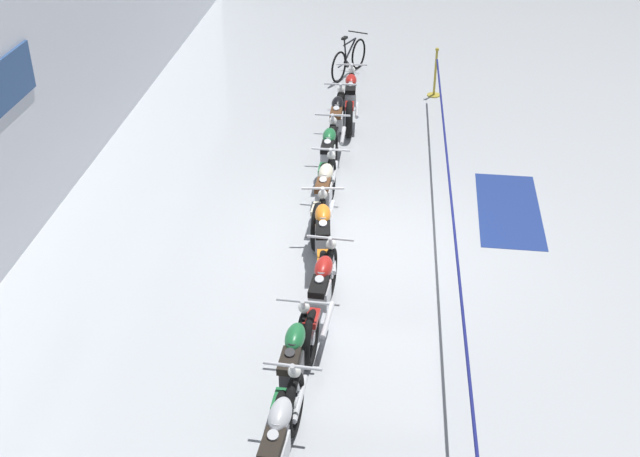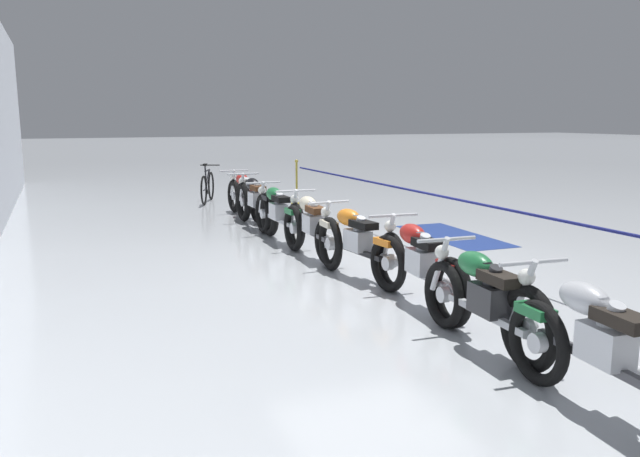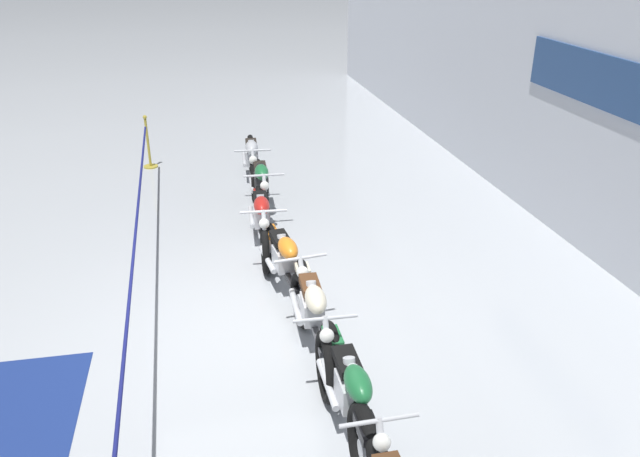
{
  "view_description": "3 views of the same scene",
  "coord_description": "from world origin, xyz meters",
  "px_view_note": "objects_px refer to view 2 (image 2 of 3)",
  "views": [
    {
      "loc": [
        -10.17,
        -0.26,
        6.33
      ],
      "look_at": [
        -0.34,
        0.65,
        0.45
      ],
      "focal_mm": 45.0,
      "sensor_mm": 36.0,
      "label": 1
    },
    {
      "loc": [
        -7.63,
        4.0,
        2.03
      ],
      "look_at": [
        0.71,
        0.5,
        0.42
      ],
      "focal_mm": 35.0,
      "sensor_mm": 36.0,
      "label": 2
    },
    {
      "loc": [
        6.17,
        -0.52,
        4.19
      ],
      "look_at": [
        -0.53,
        1.01,
        0.95
      ],
      "focal_mm": 35.0,
      "sensor_mm": 36.0,
      "label": 3
    }
  ],
  "objects_px": {
    "motorcycle_green_1": "(485,301)",
    "motorcycle_black_6": "(255,203)",
    "motorcycle_cream_4": "(312,226)",
    "floor_banner": "(453,236)",
    "motorcycle_green_5": "(277,214)",
    "stanchion_mid_left": "(297,189)",
    "bicycle": "(207,187)",
    "motorcycle_red_2": "(419,264)",
    "motorcycle_orange_3": "(355,242)",
    "stanchion_far_left": "(509,220)",
    "motorcycle_silver_0": "(599,348)",
    "motorcycle_red_7": "(245,195)"
  },
  "relations": [
    {
      "from": "motorcycle_orange_3",
      "to": "stanchion_mid_left",
      "type": "bearing_deg",
      "value": -14.59
    },
    {
      "from": "floor_banner",
      "to": "motorcycle_silver_0",
      "type": "bearing_deg",
      "value": 155.91
    },
    {
      "from": "motorcycle_cream_4",
      "to": "floor_banner",
      "type": "bearing_deg",
      "value": -77.07
    },
    {
      "from": "motorcycle_green_1",
      "to": "motorcycle_black_6",
      "type": "xyz_separation_m",
      "value": [
        6.76,
        0.01,
        0.02
      ]
    },
    {
      "from": "floor_banner",
      "to": "motorcycle_orange_3",
      "type": "bearing_deg",
      "value": 126.43
    },
    {
      "from": "motorcycle_silver_0",
      "to": "motorcycle_black_6",
      "type": "relative_size",
      "value": 0.92
    },
    {
      "from": "motorcycle_green_5",
      "to": "stanchion_mid_left",
      "type": "height_order",
      "value": "stanchion_mid_left"
    },
    {
      "from": "motorcycle_black_6",
      "to": "stanchion_far_left",
      "type": "xyz_separation_m",
      "value": [
        -4.79,
        -1.88,
        0.28
      ]
    },
    {
      "from": "motorcycle_orange_3",
      "to": "motorcycle_green_5",
      "type": "distance_m",
      "value": 2.64
    },
    {
      "from": "motorcycle_green_1",
      "to": "motorcycle_green_5",
      "type": "relative_size",
      "value": 0.9
    },
    {
      "from": "motorcycle_silver_0",
      "to": "stanchion_mid_left",
      "type": "height_order",
      "value": "stanchion_mid_left"
    },
    {
      "from": "motorcycle_cream_4",
      "to": "stanchion_far_left",
      "type": "height_order",
      "value": "stanchion_far_left"
    },
    {
      "from": "motorcycle_black_6",
      "to": "floor_banner",
      "type": "distance_m",
      "value": 3.63
    },
    {
      "from": "motorcycle_black_6",
      "to": "motorcycle_red_2",
      "type": "bearing_deg",
      "value": -177.83
    },
    {
      "from": "floor_banner",
      "to": "motorcycle_black_6",
      "type": "bearing_deg",
      "value": 56.92
    },
    {
      "from": "motorcycle_green_1",
      "to": "stanchion_mid_left",
      "type": "distance_m",
      "value": 9.76
    },
    {
      "from": "motorcycle_cream_4",
      "to": "motorcycle_green_5",
      "type": "height_order",
      "value": "motorcycle_cream_4"
    },
    {
      "from": "motorcycle_silver_0",
      "to": "floor_banner",
      "type": "relative_size",
      "value": 0.93
    },
    {
      "from": "motorcycle_green_5",
      "to": "floor_banner",
      "type": "xyz_separation_m",
      "value": [
        -0.71,
        -2.98,
        -0.46
      ]
    },
    {
      "from": "motorcycle_orange_3",
      "to": "floor_banner",
      "type": "bearing_deg",
      "value": -55.8
    },
    {
      "from": "motorcycle_cream_4",
      "to": "motorcycle_silver_0",
      "type": "bearing_deg",
      "value": 179.98
    },
    {
      "from": "motorcycle_silver_0",
      "to": "motorcycle_red_7",
      "type": "height_order",
      "value": "motorcycle_silver_0"
    },
    {
      "from": "bicycle",
      "to": "stanchion_mid_left",
      "type": "xyz_separation_m",
      "value": [
        -1.09,
        -1.9,
        -0.02
      ]
    },
    {
      "from": "motorcycle_red_7",
      "to": "stanchion_mid_left",
      "type": "relative_size",
      "value": 2.13
    },
    {
      "from": "stanchion_mid_left",
      "to": "bicycle",
      "type": "bearing_deg",
      "value": 60.08
    },
    {
      "from": "motorcycle_green_1",
      "to": "stanchion_mid_left",
      "type": "xyz_separation_m",
      "value": [
        9.57,
        -1.87,
        -0.1
      ]
    },
    {
      "from": "motorcycle_green_5",
      "to": "motorcycle_black_6",
      "type": "height_order",
      "value": "motorcycle_black_6"
    },
    {
      "from": "motorcycle_red_2",
      "to": "bicycle",
      "type": "relative_size",
      "value": 1.32
    },
    {
      "from": "motorcycle_red_2",
      "to": "motorcycle_black_6",
      "type": "xyz_separation_m",
      "value": [
        5.37,
        0.2,
        0.01
      ]
    },
    {
      "from": "motorcycle_red_2",
      "to": "motorcycle_red_7",
      "type": "distance_m",
      "value": 6.67
    },
    {
      "from": "motorcycle_black_6",
      "to": "stanchion_mid_left",
      "type": "xyz_separation_m",
      "value": [
        2.82,
        -1.88,
        -0.12
      ]
    },
    {
      "from": "motorcycle_red_2",
      "to": "motorcycle_orange_3",
      "type": "bearing_deg",
      "value": 4.21
    },
    {
      "from": "motorcycle_green_5",
      "to": "motorcycle_red_7",
      "type": "distance_m",
      "value": 2.68
    },
    {
      "from": "motorcycle_cream_4",
      "to": "stanchion_far_left",
      "type": "relative_size",
      "value": 0.18
    },
    {
      "from": "motorcycle_orange_3",
      "to": "motorcycle_cream_4",
      "type": "relative_size",
      "value": 0.96
    },
    {
      "from": "motorcycle_green_1",
      "to": "motorcycle_green_5",
      "type": "distance_m",
      "value": 5.39
    },
    {
      "from": "motorcycle_cream_4",
      "to": "motorcycle_green_5",
      "type": "xyz_separation_m",
      "value": [
        1.38,
        0.05,
        -0.01
      ]
    },
    {
      "from": "motorcycle_green_1",
      "to": "motorcycle_black_6",
      "type": "height_order",
      "value": "motorcycle_black_6"
    },
    {
      "from": "motorcycle_orange_3",
      "to": "stanchion_mid_left",
      "type": "distance_m",
      "value": 7.05
    },
    {
      "from": "motorcycle_orange_3",
      "to": "motorcycle_green_5",
      "type": "xyz_separation_m",
      "value": [
        2.63,
        0.14,
        0.0
      ]
    },
    {
      "from": "motorcycle_red_2",
      "to": "stanchion_far_left",
      "type": "distance_m",
      "value": 1.8
    },
    {
      "from": "motorcycle_silver_0",
      "to": "motorcycle_cream_4",
      "type": "relative_size",
      "value": 1.02
    },
    {
      "from": "motorcycle_silver_0",
      "to": "motorcycle_green_1",
      "type": "distance_m",
      "value": 1.24
    },
    {
      "from": "motorcycle_cream_4",
      "to": "stanchion_mid_left",
      "type": "relative_size",
      "value": 2.12
    },
    {
      "from": "motorcycle_silver_0",
      "to": "motorcycle_red_2",
      "type": "distance_m",
      "value": 2.64
    },
    {
      "from": "motorcycle_cream_4",
      "to": "motorcycle_green_5",
      "type": "distance_m",
      "value": 1.38
    },
    {
      "from": "bicycle",
      "to": "stanchion_far_left",
      "type": "bearing_deg",
      "value": -167.69
    },
    {
      "from": "motorcycle_green_5",
      "to": "motorcycle_red_7",
      "type": "relative_size",
      "value": 1.02
    },
    {
      "from": "stanchion_far_left",
      "to": "stanchion_mid_left",
      "type": "relative_size",
      "value": 11.51
    },
    {
      "from": "motorcycle_green_1",
      "to": "motorcycle_red_7",
      "type": "relative_size",
      "value": 0.92
    }
  ]
}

